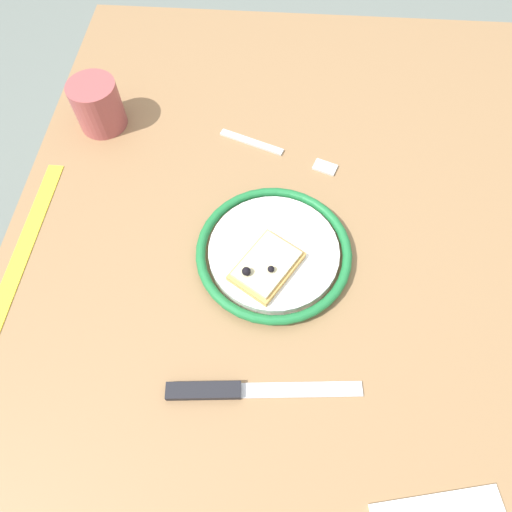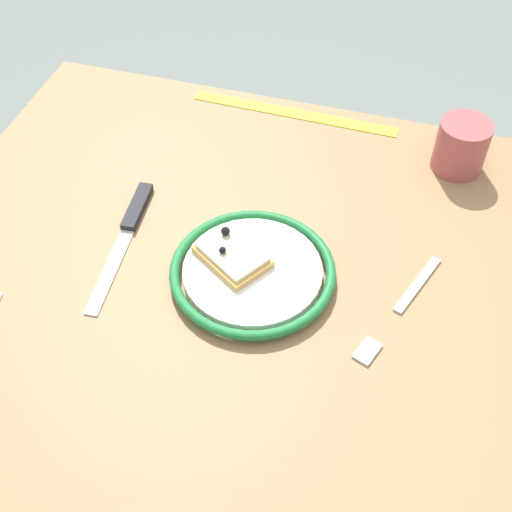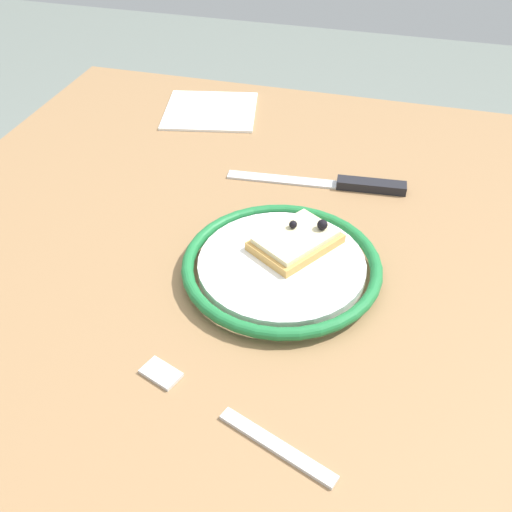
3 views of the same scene
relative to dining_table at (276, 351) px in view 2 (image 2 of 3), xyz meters
name	(u,v)px [view 2 (image 2 of 3)]	position (x,y,z in m)	size (l,w,h in m)	color
dining_table	(276,351)	(0.00, 0.00, 0.00)	(1.03, 0.87, 0.73)	#936D47
plate	(253,272)	(0.05, -0.04, 0.10)	(0.22, 0.22, 0.02)	white
pizza_slice_near	(232,255)	(0.08, -0.05, 0.12)	(0.11, 0.10, 0.03)	tan
knife	(130,224)	(0.24, -0.08, 0.10)	(0.04, 0.24, 0.01)	silver
fork	(400,308)	(-0.15, -0.04, 0.10)	(0.09, 0.19, 0.00)	silver
cup	(461,146)	(-0.19, -0.34, 0.13)	(0.08, 0.08, 0.08)	#A54C4C
measuring_tape	(294,113)	(0.08, -0.40, 0.09)	(0.35, 0.02, 0.00)	yellow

